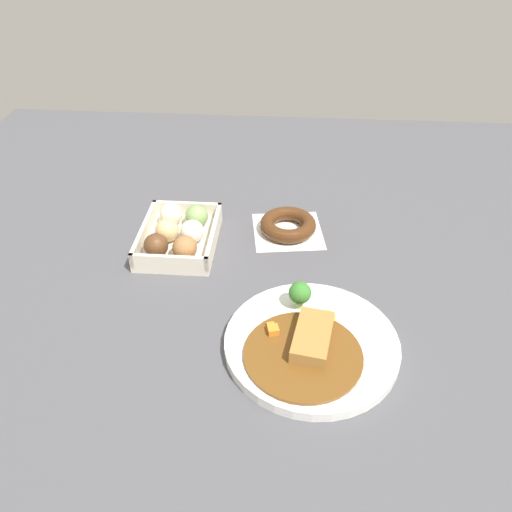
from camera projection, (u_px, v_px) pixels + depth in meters
The scene contains 4 objects.
ground_plane at pixel (238, 282), 0.96m from camera, with size 1.60×1.60×0.00m, color #4C4C51.
curry_plate at pixel (310, 342), 0.82m from camera, with size 0.28×0.28×0.07m.
donut_box at pixel (179, 234), 1.04m from camera, with size 0.20×0.15×0.06m.
chocolate_ring_donut at pixel (288, 225), 1.08m from camera, with size 0.16×0.16×0.03m.
Camera 1 is at (0.73, 0.09, 0.62)m, focal length 36.09 mm.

